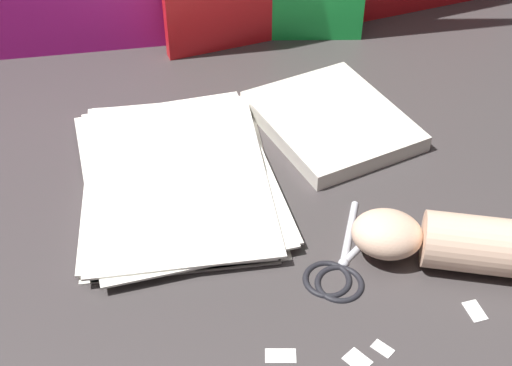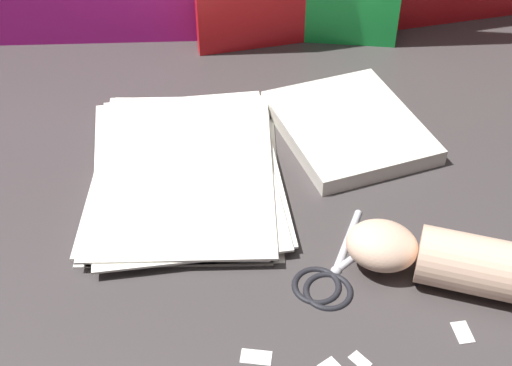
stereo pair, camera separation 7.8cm
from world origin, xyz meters
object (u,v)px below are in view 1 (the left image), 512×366
at_px(scissors, 341,266).
at_px(hand_forearm, 479,245).
at_px(book_closed, 332,120).
at_px(paper_stack, 177,176).

bearing_deg(scissors, hand_forearm, -9.44).
xyz_separation_m(book_closed, hand_forearm, (0.09, -0.29, 0.02)).
bearing_deg(book_closed, paper_stack, -162.17).
xyz_separation_m(scissors, hand_forearm, (0.15, -0.02, 0.03)).
height_order(paper_stack, hand_forearm, hand_forearm).
bearing_deg(paper_stack, hand_forearm, -34.17).
relative_size(book_closed, hand_forearm, 0.93).
distance_m(scissors, hand_forearm, 0.15).
xyz_separation_m(paper_stack, scissors, (0.16, -0.19, -0.00)).
distance_m(book_closed, scissors, 0.27).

